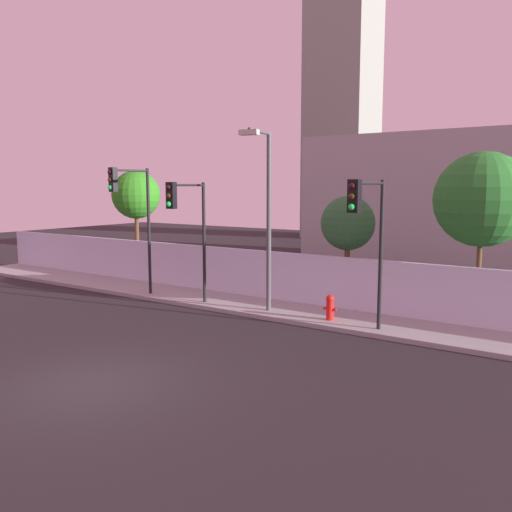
{
  "coord_description": "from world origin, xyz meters",
  "views": [
    {
      "loc": [
        9.42,
        -7.32,
        4.36
      ],
      "look_at": [
        -0.0,
        6.5,
        2.19
      ],
      "focal_mm": 37.31,
      "sensor_mm": 36.0,
      "label": 1
    }
  ],
  "objects_px": {
    "street_lamp_curbside": "(266,206)",
    "roadside_tree_leftmost": "(136,195)",
    "traffic_light_left": "(367,222)",
    "traffic_light_right": "(130,203)",
    "roadside_tree_midright": "(482,200)",
    "roadside_tree_midleft": "(348,224)",
    "traffic_light_center": "(186,215)",
    "fire_hydrant": "(330,306)"
  },
  "relations": [
    {
      "from": "traffic_light_left",
      "to": "roadside_tree_midleft",
      "type": "xyz_separation_m",
      "value": [
        -2.26,
        3.72,
        -0.36
      ]
    },
    {
      "from": "traffic_light_left",
      "to": "traffic_light_right",
      "type": "xyz_separation_m",
      "value": [
        -9.58,
        0.03,
        0.35
      ]
    },
    {
      "from": "traffic_light_right",
      "to": "roadside_tree_midleft",
      "type": "bearing_deg",
      "value": 26.71
    },
    {
      "from": "traffic_light_center",
      "to": "street_lamp_curbside",
      "type": "relative_size",
      "value": 0.73
    },
    {
      "from": "roadside_tree_midright",
      "to": "traffic_light_left",
      "type": "bearing_deg",
      "value": -121.49
    },
    {
      "from": "traffic_light_left",
      "to": "traffic_light_center",
      "type": "bearing_deg",
      "value": -179.32
    },
    {
      "from": "fire_hydrant",
      "to": "roadside_tree_midright",
      "type": "height_order",
      "value": "roadside_tree_midright"
    },
    {
      "from": "roadside_tree_leftmost",
      "to": "traffic_light_center",
      "type": "bearing_deg",
      "value": -30.07
    },
    {
      "from": "traffic_light_right",
      "to": "roadside_tree_midright",
      "type": "relative_size",
      "value": 0.9
    },
    {
      "from": "fire_hydrant",
      "to": "roadside_tree_midright",
      "type": "relative_size",
      "value": 0.15
    },
    {
      "from": "fire_hydrant",
      "to": "roadside_tree_leftmost",
      "type": "bearing_deg",
      "value": 166.74
    },
    {
      "from": "roadside_tree_midleft",
      "to": "traffic_light_left",
      "type": "bearing_deg",
      "value": -58.75
    },
    {
      "from": "traffic_light_center",
      "to": "roadside_tree_midright",
      "type": "bearing_deg",
      "value": 23.03
    },
    {
      "from": "street_lamp_curbside",
      "to": "roadside_tree_midleft",
      "type": "xyz_separation_m",
      "value": [
        1.61,
        2.97,
        -0.7
      ]
    },
    {
      "from": "traffic_light_left",
      "to": "roadside_tree_midright",
      "type": "height_order",
      "value": "roadside_tree_midright"
    },
    {
      "from": "roadside_tree_midleft",
      "to": "traffic_light_right",
      "type": "bearing_deg",
      "value": -153.29
    },
    {
      "from": "traffic_light_left",
      "to": "roadside_tree_midright",
      "type": "relative_size",
      "value": 0.81
    },
    {
      "from": "roadside_tree_midleft",
      "to": "roadside_tree_midright",
      "type": "relative_size",
      "value": 0.74
    },
    {
      "from": "traffic_light_center",
      "to": "traffic_light_right",
      "type": "height_order",
      "value": "traffic_light_right"
    },
    {
      "from": "street_lamp_curbside",
      "to": "roadside_tree_midright",
      "type": "bearing_deg",
      "value": 25.78
    },
    {
      "from": "street_lamp_curbside",
      "to": "fire_hydrant",
      "type": "bearing_deg",
      "value": 5.61
    },
    {
      "from": "roadside_tree_midleft",
      "to": "roadside_tree_midright",
      "type": "distance_m",
      "value": 4.63
    },
    {
      "from": "traffic_light_left",
      "to": "roadside_tree_midleft",
      "type": "bearing_deg",
      "value": 121.25
    },
    {
      "from": "traffic_light_center",
      "to": "street_lamp_curbside",
      "type": "height_order",
      "value": "street_lamp_curbside"
    },
    {
      "from": "roadside_tree_midleft",
      "to": "street_lamp_curbside",
      "type": "bearing_deg",
      "value": -118.53
    },
    {
      "from": "street_lamp_curbside",
      "to": "roadside_tree_leftmost",
      "type": "relative_size",
      "value": 1.17
    },
    {
      "from": "street_lamp_curbside",
      "to": "roadside_tree_midleft",
      "type": "height_order",
      "value": "street_lamp_curbside"
    },
    {
      "from": "street_lamp_curbside",
      "to": "traffic_light_right",
      "type": "bearing_deg",
      "value": -172.86
    },
    {
      "from": "traffic_light_right",
      "to": "street_lamp_curbside",
      "type": "bearing_deg",
      "value": 7.14
    },
    {
      "from": "traffic_light_center",
      "to": "roadside_tree_midleft",
      "type": "height_order",
      "value": "traffic_light_center"
    },
    {
      "from": "fire_hydrant",
      "to": "roadside_tree_leftmost",
      "type": "distance_m",
      "value": 12.43
    },
    {
      "from": "fire_hydrant",
      "to": "traffic_light_right",
      "type": "bearing_deg",
      "value": -173.3
    },
    {
      "from": "street_lamp_curbside",
      "to": "roadside_tree_midleft",
      "type": "bearing_deg",
      "value": 61.47
    },
    {
      "from": "traffic_light_left",
      "to": "traffic_light_center",
      "type": "relative_size",
      "value": 1.01
    },
    {
      "from": "traffic_light_center",
      "to": "roadside_tree_midleft",
      "type": "bearing_deg",
      "value": 40.81
    },
    {
      "from": "fire_hydrant",
      "to": "roadside_tree_leftmost",
      "type": "relative_size",
      "value": 0.16
    },
    {
      "from": "traffic_light_right",
      "to": "roadside_tree_midleft",
      "type": "xyz_separation_m",
      "value": [
        7.32,
        3.68,
        -0.71
      ]
    },
    {
      "from": "traffic_light_center",
      "to": "street_lamp_curbside",
      "type": "xyz_separation_m",
      "value": [
        2.78,
        0.83,
        0.36
      ]
    },
    {
      "from": "roadside_tree_leftmost",
      "to": "roadside_tree_midright",
      "type": "distance_m",
      "value": 15.48
    },
    {
      "from": "fire_hydrant",
      "to": "roadside_tree_midleft",
      "type": "xyz_separation_m",
      "value": [
        -0.69,
        2.74,
        2.46
      ]
    },
    {
      "from": "traffic_light_right",
      "to": "roadside_tree_midright",
      "type": "distance_m",
      "value": 12.42
    },
    {
      "from": "traffic_light_left",
      "to": "street_lamp_curbside",
      "type": "height_order",
      "value": "street_lamp_curbside"
    }
  ]
}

